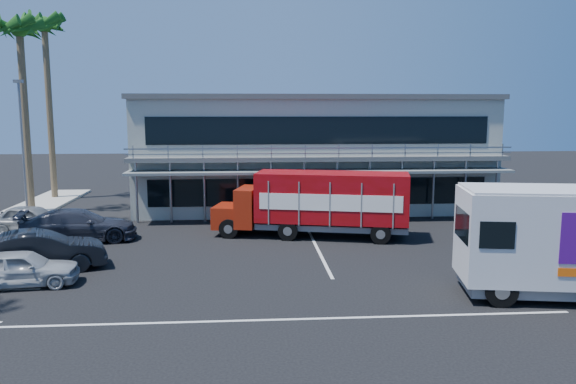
{
  "coord_description": "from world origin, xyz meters",
  "views": [
    {
      "loc": [
        -1.2,
        -22.54,
        6.48
      ],
      "look_at": [
        0.81,
        5.31,
        2.3
      ],
      "focal_mm": 35.0,
      "sensor_mm": 36.0,
      "label": 1
    }
  ],
  "objects": [
    {
      "name": "building",
      "position": [
        3.0,
        14.94,
        3.66
      ],
      "size": [
        22.4,
        12.0,
        7.3
      ],
      "color": "#A1A89A",
      "rests_on": "ground"
    },
    {
      "name": "red_truck",
      "position": [
        2.34,
        5.16,
        1.81
      ],
      "size": [
        10.04,
        4.43,
        3.29
      ],
      "rotation": [
        0.0,
        0.0,
        -0.23
      ],
      "color": "maroon",
      "rests_on": "ground"
    },
    {
      "name": "parked_car_e",
      "position": [
        -12.5,
        7.2,
        0.73
      ],
      "size": [
        4.49,
        2.24,
        1.47
      ],
      "primitive_type": "imported",
      "rotation": [
        0.0,
        0.0,
        1.45
      ],
      "color": "gray",
      "rests_on": "ground"
    },
    {
      "name": "parked_car_b",
      "position": [
        -9.5,
        -0.12,
        0.82
      ],
      "size": [
        5.29,
        3.33,
        1.64
      ],
      "primitive_type": "imported",
      "rotation": [
        0.0,
        0.0,
        1.92
      ],
      "color": "black",
      "rests_on": "ground"
    },
    {
      "name": "parked_car_a",
      "position": [
        -9.5,
        -2.0,
        0.68
      ],
      "size": [
        4.16,
        2.07,
        1.36
      ],
      "primitive_type": "imported",
      "rotation": [
        0.0,
        0.0,
        1.69
      ],
      "color": "#A7AAAE",
      "rests_on": "ground"
    },
    {
      "name": "light_pole_far",
      "position": [
        -14.2,
        11.0,
        4.5
      ],
      "size": [
        0.5,
        0.25,
        8.09
      ],
      "color": "gray",
      "rests_on": "ground"
    },
    {
      "name": "parked_car_d",
      "position": [
        -9.5,
        5.03,
        0.8
      ],
      "size": [
        5.8,
        3.13,
        1.6
      ],
      "primitive_type": "imported",
      "rotation": [
        0.0,
        0.0,
        1.74
      ],
      "color": "#2A2C38",
      "rests_on": "ground"
    },
    {
      "name": "palm_f",
      "position": [
        -15.1,
        18.5,
        11.47
      ],
      "size": [
        2.8,
        2.8,
        13.25
      ],
      "color": "brown",
      "rests_on": "ground"
    },
    {
      "name": "ground",
      "position": [
        0.0,
        0.0,
        0.0
      ],
      "size": [
        120.0,
        120.0,
        0.0
      ],
      "primitive_type": "plane",
      "color": "black",
      "rests_on": "ground"
    },
    {
      "name": "palm_e",
      "position": [
        -14.7,
        13.0,
        10.57
      ],
      "size": [
        2.8,
        2.8,
        12.25
      ],
      "color": "brown",
      "rests_on": "ground"
    }
  ]
}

